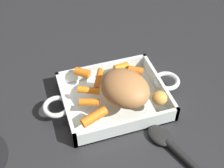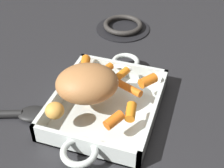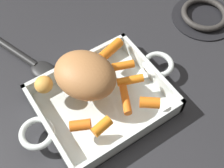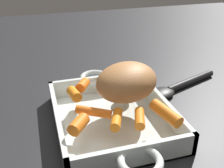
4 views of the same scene
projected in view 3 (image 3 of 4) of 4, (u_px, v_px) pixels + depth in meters
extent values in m
plane|color=#232326|center=(102.00, 104.00, 0.69)|extent=(2.17, 2.17, 0.00)
cube|color=silver|center=(102.00, 103.00, 0.68)|extent=(0.28, 0.24, 0.01)
cube|color=silver|center=(77.00, 65.00, 0.72)|extent=(0.28, 0.01, 0.05)
cube|color=silver|center=(132.00, 138.00, 0.62)|extent=(0.28, 0.01, 0.05)
cube|color=silver|center=(150.00, 71.00, 0.71)|extent=(0.01, 0.24, 0.05)
cube|color=silver|center=(48.00, 130.00, 0.63)|extent=(0.01, 0.24, 0.05)
torus|color=silver|center=(158.00, 64.00, 0.71)|extent=(0.08, 0.08, 0.01)
torus|color=silver|center=(37.00, 133.00, 0.61)|extent=(0.08, 0.08, 0.01)
ellipsoid|color=#AC7241|center=(85.00, 75.00, 0.63)|extent=(0.16, 0.18, 0.08)
cylinder|color=orange|center=(126.00, 100.00, 0.63)|extent=(0.05, 0.07, 0.02)
cylinder|color=orange|center=(102.00, 126.00, 0.59)|extent=(0.05, 0.03, 0.02)
cylinder|color=orange|center=(130.00, 80.00, 0.65)|extent=(0.06, 0.04, 0.02)
cylinder|color=orange|center=(150.00, 103.00, 0.62)|extent=(0.05, 0.04, 0.02)
cylinder|color=orange|center=(80.00, 125.00, 0.59)|extent=(0.05, 0.04, 0.03)
cylinder|color=orange|center=(123.00, 66.00, 0.68)|extent=(0.05, 0.04, 0.02)
cylinder|color=orange|center=(111.00, 50.00, 0.70)|extent=(0.07, 0.04, 0.03)
ellipsoid|color=gold|center=(44.00, 84.00, 0.64)|extent=(0.05, 0.05, 0.03)
cylinder|color=black|center=(203.00, 17.00, 0.83)|extent=(0.18, 0.18, 0.01)
torus|color=#2D2B28|center=(205.00, 14.00, 0.82)|extent=(0.13, 0.13, 0.02)
cylinder|color=black|center=(12.00, 50.00, 0.76)|extent=(0.08, 0.17, 0.02)
ellipsoid|color=black|center=(44.00, 71.00, 0.73)|extent=(0.07, 0.09, 0.02)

